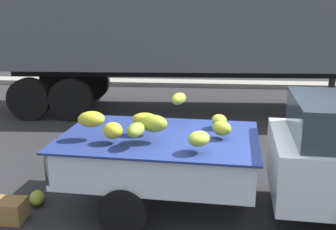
{
  "coord_description": "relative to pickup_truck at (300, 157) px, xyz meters",
  "views": [
    {
      "loc": [
        -0.6,
        -5.31,
        2.88
      ],
      "look_at": [
        -1.14,
        0.71,
        1.26
      ],
      "focal_mm": 44.29,
      "sensor_mm": 36.0,
      "label": 1
    }
  ],
  "objects": [
    {
      "name": "produce_crate",
      "position": [
        -3.99,
        -0.46,
        -0.74
      ],
      "size": [
        0.52,
        0.36,
        0.29
      ],
      "primitive_type": "cube",
      "rotation": [
        0.0,
        0.0,
        -0.0
      ],
      "color": "olive",
      "rests_on": "ground"
    },
    {
      "name": "semi_trailer",
      "position": [
        -1.21,
        5.96,
        1.66
      ],
      "size": [
        12.1,
        3.11,
        3.95
      ],
      "rotation": [
        0.0,
        0.0,
        0.05
      ],
      "color": "#4C5156",
      "rests_on": "ground"
    },
    {
      "name": "pickup_truck",
      "position": [
        0.0,
        0.0,
        0.0
      ],
      "size": [
        4.99,
        2.2,
        1.7
      ],
      "rotation": [
        0.0,
        0.0,
        -0.07
      ],
      "color": "silver",
      "rests_on": "ground"
    },
    {
      "name": "fallen_banana_bunch_near_tailgate",
      "position": [
        -3.76,
        0.05,
        -0.79
      ],
      "size": [
        0.32,
        0.43,
        0.18
      ],
      "primitive_type": "ellipsoid",
      "rotation": [
        0.0,
        0.0,
        1.88
      ],
      "color": "#92A32E",
      "rests_on": "ground"
    },
    {
      "name": "ground",
      "position": [
        -0.71,
        -0.07,
        -0.88
      ],
      "size": [
        220.0,
        220.0,
        0.0
      ],
      "primitive_type": "plane",
      "color": "#28282B"
    },
    {
      "name": "curb_strip",
      "position": [
        -0.71,
        9.52,
        -0.8
      ],
      "size": [
        80.0,
        0.8,
        0.16
      ],
      "primitive_type": "cube",
      "color": "gray",
      "rests_on": "ground"
    }
  ]
}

